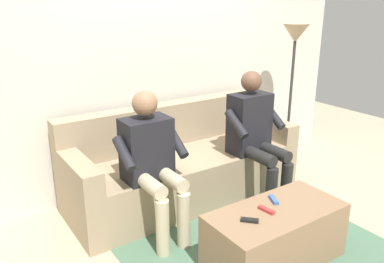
% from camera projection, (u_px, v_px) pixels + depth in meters
% --- Properties ---
extents(ground_plane, '(8.00, 8.00, 0.00)m').
position_uv_depth(ground_plane, '(231.00, 230.00, 3.19)').
color(ground_plane, tan).
extents(back_wall, '(4.72, 0.06, 2.59)m').
position_uv_depth(back_wall, '(155.00, 53.00, 3.71)').
color(back_wall, beige).
rests_on(back_wall, ground).
extents(couch, '(2.14, 0.79, 0.84)m').
position_uv_depth(couch, '(182.00, 166.00, 3.67)').
color(couch, '#9E896B').
rests_on(couch, ground).
extents(coffee_table, '(0.98, 0.47, 0.41)m').
position_uv_depth(coffee_table, '(275.00, 236.00, 2.75)').
color(coffee_table, '#8C6B4C').
rests_on(coffee_table, ground).
extents(person_left_seated, '(0.51, 0.57, 1.19)m').
position_uv_depth(person_left_seated, '(255.00, 131.00, 3.51)').
color(person_left_seated, black).
rests_on(person_left_seated, ground).
extents(person_right_seated, '(0.52, 0.55, 1.14)m').
position_uv_depth(person_right_seated, '(151.00, 157.00, 2.97)').
color(person_right_seated, black).
rests_on(person_right_seated, ground).
extents(remote_blue, '(0.08, 0.12, 0.02)m').
position_uv_depth(remote_blue, '(274.00, 200.00, 2.79)').
color(remote_blue, '#3860B7').
rests_on(remote_blue, coffee_table).
extents(remote_red, '(0.05, 0.13, 0.02)m').
position_uv_depth(remote_red, '(266.00, 210.00, 2.66)').
color(remote_red, '#B73333').
rests_on(remote_red, coffee_table).
extents(remote_black, '(0.11, 0.11, 0.02)m').
position_uv_depth(remote_black, '(250.00, 220.00, 2.54)').
color(remote_black, black).
rests_on(remote_black, coffee_table).
extents(floor_rug, '(1.83, 1.62, 0.01)m').
position_uv_depth(floor_rug, '(258.00, 249.00, 2.94)').
color(floor_rug, '#4C7056').
rests_on(floor_rug, ground).
extents(floor_lamp, '(0.27, 0.27, 1.54)m').
position_uv_depth(floor_lamp, '(294.00, 49.00, 4.07)').
color(floor_lamp, '#2D2D2D').
rests_on(floor_lamp, ground).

